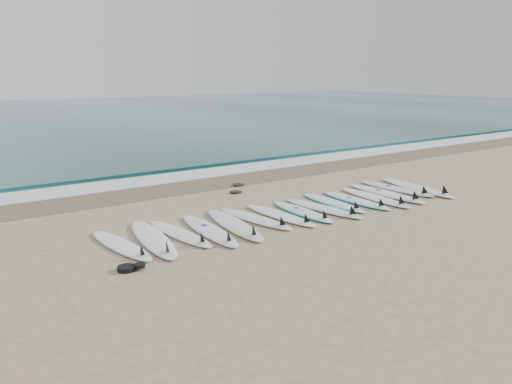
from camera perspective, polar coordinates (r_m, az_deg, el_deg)
ground at (r=12.35m, az=4.77°, el=-2.31°), size 120.00×120.00×0.00m
ocean at (r=42.45m, az=-24.72°, el=7.74°), size 120.00×55.00×0.03m
wet_sand_band at (r=15.62m, az=-4.86°, el=1.07°), size 120.00×1.80×0.01m
foam_band at (r=16.82m, az=-7.26°, el=1.95°), size 120.00×1.40×0.04m
wave_crest at (r=18.14m, az=-9.48°, el=2.80°), size 120.00×1.00×0.10m
surfboard_0 at (r=10.17m, az=-15.06°, el=-5.92°), size 0.75×2.38×0.30m
surfboard_1 at (r=10.38m, az=-11.61°, el=-5.28°), size 0.95×2.80×0.35m
surfboard_2 at (r=10.64m, az=-8.58°, el=-4.74°), size 0.70×2.37×0.30m
surfboard_3 at (r=10.76m, az=-5.24°, el=-4.40°), size 0.77×2.63×0.33m
surfboard_4 at (r=11.12m, az=-2.43°, el=-3.74°), size 0.94×2.79×0.35m
surfboard_5 at (r=11.57m, az=0.08°, el=-3.08°), size 0.83×2.43×0.31m
surfboard_6 at (r=11.85m, az=2.95°, el=-2.69°), size 0.67×2.46×0.31m
surfboard_7 at (r=12.25m, az=5.37°, el=-2.25°), size 0.66×2.34×0.29m
surfboard_8 at (r=12.56m, az=7.83°, el=-1.86°), size 0.82×2.57×0.32m
surfboard_9 at (r=13.18m, az=8.87°, el=-1.21°), size 0.66×2.36×0.30m
surfboard_10 at (r=13.52m, az=11.40°, el=-0.94°), size 0.60×2.42×0.31m
surfboard_11 at (r=13.88m, az=13.59°, el=-0.63°), size 0.74×2.63×0.33m
surfboard_12 at (r=14.44m, az=14.82°, el=-0.15°), size 0.66×2.78×0.35m
surfboard_13 at (r=15.11m, az=15.90°, el=0.36°), size 0.67×2.61×0.33m
surfboard_14 at (r=15.40m, az=18.03°, el=0.48°), size 1.03×2.96×0.37m
seaweed_near at (r=14.25m, az=-2.31°, el=0.02°), size 0.39×0.30×0.07m
seaweed_far at (r=15.16m, az=-2.00°, el=0.85°), size 0.40×0.31×0.08m
leash_coil at (r=9.03m, az=-14.26°, el=-8.39°), size 0.46×0.36×0.11m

